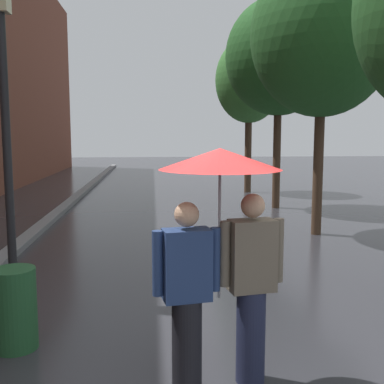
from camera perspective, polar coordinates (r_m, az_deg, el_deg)
The scene contains 7 objects.
kerb_strip at distance 14.04m, azimuth -15.51°, elevation -1.88°, with size 0.30×36.00×0.12m, color slate.
street_tree_1 at distance 10.65m, azimuth 15.75°, elevation 18.07°, with size 3.04×3.04×6.01m.
street_tree_2 at distance 14.14m, azimuth 10.64°, elevation 15.98°, with size 3.09×3.09×6.10m.
street_tree_3 at distance 17.74m, azimuth 7.03°, elevation 13.40°, with size 2.50×2.50×5.74m.
couple_under_umbrella at distance 3.99m, azimuth 3.48°, elevation -5.35°, with size 1.16×1.04×2.10m.
street_lamp_post at distance 6.94m, azimuth -21.93°, elevation 8.45°, with size 0.24×0.24×4.14m.
litter_bin at distance 5.25m, azimuth -20.91°, elevation -13.26°, with size 0.44×0.44×0.85m, color #1E4C28.
Camera 1 is at (-0.59, -3.63, 2.22)m, focal length 43.44 mm.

